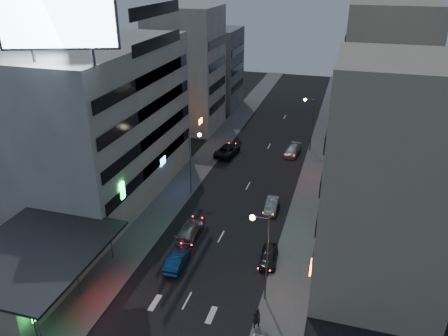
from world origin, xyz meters
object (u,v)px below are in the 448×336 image
at_px(parked_car_right_far, 293,151).
at_px(parked_car_right_mid, 272,205).
at_px(scooter_silver_b, 268,332).
at_px(parked_car_left, 227,150).
at_px(parked_car_right_near, 269,256).
at_px(road_car_silver, 190,230).
at_px(road_car_blue, 177,260).
at_px(person, 256,318).

bearing_deg(parked_car_right_far, parked_car_right_mid, -83.99).
bearing_deg(scooter_silver_b, parked_car_left, 24.80).
bearing_deg(parked_car_right_mid, parked_car_right_far, 87.07).
relative_size(parked_car_right_near, parked_car_right_far, 0.87).
bearing_deg(scooter_silver_b, parked_car_right_mid, 13.84).
relative_size(road_car_silver, scooter_silver_b, 2.82).
bearing_deg(road_car_blue, parked_car_right_near, -161.81).
bearing_deg(road_car_silver, person, 131.29).
distance_m(parked_car_left, scooter_silver_b, 35.33).
bearing_deg(person, road_car_silver, -86.36).
bearing_deg(scooter_silver_b, road_car_blue, 61.79).
height_order(parked_car_right_mid, scooter_silver_b, parked_car_right_mid).
relative_size(road_car_blue, person, 2.22).
distance_m(parked_car_right_mid, parked_car_left, 16.88).
relative_size(parked_car_right_near, scooter_silver_b, 2.31).
bearing_deg(parked_car_right_mid, scooter_silver_b, -83.04).
xyz_separation_m(parked_car_right_near, parked_car_left, (-10.91, 23.68, 0.11)).
bearing_deg(parked_car_right_near, road_car_blue, -163.67).
bearing_deg(parked_car_left, road_car_silver, 102.28).
xyz_separation_m(road_car_blue, person, (8.84, -5.46, 0.38)).
xyz_separation_m(parked_car_right_near, person, (0.70, -8.55, 0.41)).
bearing_deg(person, road_car_blue, -69.97).
relative_size(parked_car_right_mid, road_car_blue, 0.91).
height_order(parked_car_right_near, parked_car_right_mid, parked_car_right_near).
xyz_separation_m(person, scooter_silver_b, (1.11, -0.74, -0.44)).
xyz_separation_m(parked_car_right_mid, person, (2.27, -18.16, 0.44)).
bearing_deg(parked_car_left, parked_car_right_mid, 130.25).
distance_m(parked_car_right_near, parked_car_right_mid, 9.74).
distance_m(parked_car_left, road_car_silver, 21.76).
height_order(parked_car_left, person, person).
bearing_deg(road_car_blue, person, 145.76).
relative_size(parked_car_right_far, road_car_silver, 0.94).
xyz_separation_m(parked_car_left, parked_car_right_far, (9.27, 2.90, -0.12)).
xyz_separation_m(road_car_silver, scooter_silver_b, (10.59, -11.30, -0.06)).
distance_m(parked_car_right_far, road_car_silver, 25.58).
height_order(parked_car_left, scooter_silver_b, parked_car_left).
height_order(parked_car_left, road_car_silver, parked_car_left).
bearing_deg(person, parked_car_right_far, -124.46).
bearing_deg(road_car_silver, scooter_silver_b, 132.51).
distance_m(parked_car_right_near, parked_car_right_far, 26.63).
distance_m(parked_car_right_far, road_car_blue, 30.37).
bearing_deg(parked_car_right_far, road_car_silver, -100.44).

